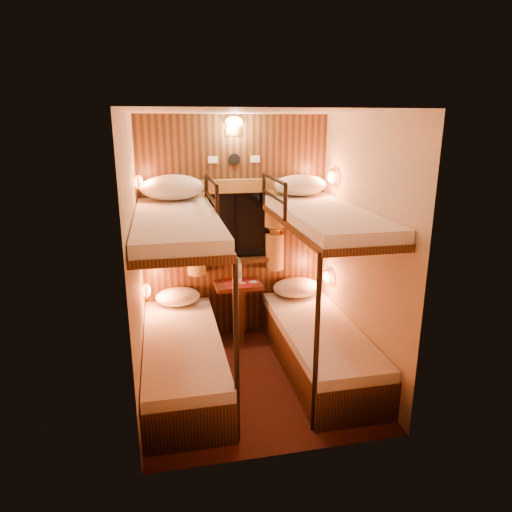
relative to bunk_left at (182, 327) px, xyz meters
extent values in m
plane|color=#37130F|center=(0.65, -0.07, -0.56)|extent=(2.10, 2.10, 0.00)
plane|color=silver|center=(0.65, -0.07, 1.84)|extent=(2.10, 2.10, 0.00)
plane|color=#C6B293|center=(0.65, 0.98, 0.64)|extent=(2.40, 0.00, 2.40)
plane|color=#C6B293|center=(0.65, -1.12, 0.64)|extent=(2.40, 0.00, 2.40)
plane|color=#C6B293|center=(-0.35, -0.07, 0.64)|extent=(0.00, 2.40, 2.40)
plane|color=#C6B293|center=(1.65, -0.07, 0.64)|extent=(0.00, 2.40, 2.40)
cube|color=black|center=(0.65, 0.97, 0.64)|extent=(2.00, 0.03, 2.40)
cube|color=black|center=(0.00, 0.00, -0.38)|extent=(0.70, 1.90, 0.35)
cube|color=silver|center=(0.00, 0.00, -0.16)|extent=(0.68, 1.88, 0.10)
cube|color=black|center=(0.00, 0.00, 0.89)|extent=(0.70, 1.90, 0.06)
cube|color=silver|center=(0.00, 0.00, 0.97)|extent=(0.68, 1.88, 0.10)
cylinder|color=black|center=(0.35, -0.90, 0.17)|extent=(0.04, 0.04, 1.45)
cylinder|color=black|center=(0.35, 0.88, 1.08)|extent=(0.04, 0.04, 0.32)
cylinder|color=black|center=(0.35, 0.03, 1.08)|extent=(0.04, 0.04, 0.32)
cylinder|color=black|center=(0.35, 0.46, 1.24)|extent=(0.04, 0.85, 0.04)
cylinder|color=black|center=(0.35, 0.46, 1.07)|extent=(0.03, 0.85, 0.03)
cube|color=black|center=(1.30, 0.00, -0.38)|extent=(0.70, 1.90, 0.35)
cube|color=silver|center=(1.30, 0.00, -0.16)|extent=(0.68, 1.88, 0.10)
cube|color=black|center=(1.30, 0.00, 0.89)|extent=(0.70, 1.90, 0.06)
cube|color=silver|center=(1.30, 0.00, 0.97)|extent=(0.68, 1.88, 0.10)
cylinder|color=black|center=(0.95, -0.90, 0.17)|extent=(0.04, 0.04, 1.45)
cylinder|color=black|center=(0.95, 0.88, 1.08)|extent=(0.04, 0.04, 0.32)
cylinder|color=black|center=(0.95, 0.03, 1.08)|extent=(0.04, 0.04, 0.32)
cylinder|color=black|center=(0.95, 0.46, 1.24)|extent=(0.04, 0.85, 0.04)
cylinder|color=black|center=(0.95, 0.46, 1.07)|extent=(0.03, 0.85, 0.03)
cube|color=black|center=(0.65, 0.95, 0.69)|extent=(0.98, 0.02, 0.78)
cube|color=black|center=(0.65, 0.94, 0.69)|extent=(0.90, 0.01, 0.70)
cube|color=black|center=(0.65, 0.90, 0.31)|extent=(1.00, 0.12, 0.04)
cube|color=brown|center=(0.65, 0.91, 1.12)|extent=(1.10, 0.06, 0.14)
cylinder|color=brown|center=(0.22, 0.90, 0.87)|extent=(0.22, 0.22, 0.40)
cylinder|color=brown|center=(0.22, 0.90, 0.64)|extent=(0.11, 0.11, 0.12)
cylinder|color=brown|center=(0.22, 0.90, 0.39)|extent=(0.20, 0.20, 0.40)
torus|color=#AE8233|center=(0.22, 0.90, 0.64)|extent=(0.14, 0.14, 0.02)
cylinder|color=brown|center=(1.08, 0.90, 0.87)|extent=(0.22, 0.22, 0.40)
cylinder|color=brown|center=(1.08, 0.90, 0.64)|extent=(0.11, 0.11, 0.12)
cylinder|color=brown|center=(1.08, 0.90, 0.39)|extent=(0.20, 0.20, 0.40)
torus|color=#AE8233|center=(1.08, 0.90, 0.64)|extent=(0.14, 0.14, 0.02)
cylinder|color=black|center=(0.65, 0.95, 1.39)|extent=(0.12, 0.02, 0.12)
cube|color=silver|center=(0.43, 0.95, 1.39)|extent=(0.10, 0.01, 0.07)
cube|color=silver|center=(0.87, 0.95, 1.39)|extent=(0.10, 0.01, 0.07)
cube|color=#AE8233|center=(0.65, 0.95, 1.66)|extent=(0.18, 0.01, 0.08)
ellipsoid|color=#FFCC8C|center=(0.65, 0.93, 1.76)|extent=(0.18, 0.09, 0.11)
ellipsoid|color=orange|center=(-0.31, 0.63, 0.14)|extent=(0.08, 0.20, 0.13)
torus|color=#AE8233|center=(-0.31, 0.63, 0.14)|extent=(0.02, 0.17, 0.17)
ellipsoid|color=orange|center=(-0.31, 0.63, 1.22)|extent=(0.08, 0.20, 0.13)
torus|color=#AE8233|center=(-0.31, 0.63, 1.22)|extent=(0.02, 0.17, 0.17)
ellipsoid|color=orange|center=(1.61, 0.63, 0.14)|extent=(0.08, 0.20, 0.13)
torus|color=#AE8233|center=(1.61, 0.63, 0.14)|extent=(0.02, 0.17, 0.17)
ellipsoid|color=orange|center=(1.61, 0.63, 1.22)|extent=(0.08, 0.20, 0.13)
torus|color=#AE8233|center=(1.61, 0.63, 1.22)|extent=(0.02, 0.17, 0.17)
cube|color=#541C13|center=(0.65, 0.78, 0.07)|extent=(0.50, 0.34, 0.04)
cube|color=black|center=(0.65, 0.78, -0.25)|extent=(0.08, 0.30, 0.61)
cube|color=maroon|center=(0.65, 0.78, 0.09)|extent=(0.30, 0.34, 0.01)
cylinder|color=#99BFE5|center=(0.66, 0.83, 0.20)|extent=(0.07, 0.07, 0.21)
cylinder|color=#4782D5|center=(0.66, 0.83, 0.19)|extent=(0.07, 0.07, 0.07)
cylinder|color=#4782D5|center=(0.66, 0.83, 0.32)|extent=(0.04, 0.04, 0.03)
cylinder|color=#99BFE5|center=(0.65, 0.85, 0.20)|extent=(0.07, 0.07, 0.22)
cylinder|color=#4782D5|center=(0.65, 0.85, 0.19)|extent=(0.08, 0.08, 0.08)
cylinder|color=#4782D5|center=(0.65, 0.85, 0.34)|extent=(0.04, 0.04, 0.03)
cube|color=silver|center=(0.81, 0.78, 0.09)|extent=(0.10, 0.09, 0.01)
cube|color=silver|center=(0.69, 0.77, 0.09)|extent=(0.07, 0.05, 0.01)
ellipsoid|color=silver|center=(0.00, 0.78, -0.01)|extent=(0.47, 0.34, 0.18)
ellipsoid|color=silver|center=(1.30, 0.76, 0.00)|extent=(0.53, 0.38, 0.21)
ellipsoid|color=silver|center=(0.00, 0.71, 1.15)|extent=(0.62, 0.44, 0.24)
ellipsoid|color=silver|center=(1.30, 0.73, 1.14)|extent=(0.55, 0.39, 0.22)
camera|label=1|loc=(-0.12, -3.79, 1.76)|focal=32.00mm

